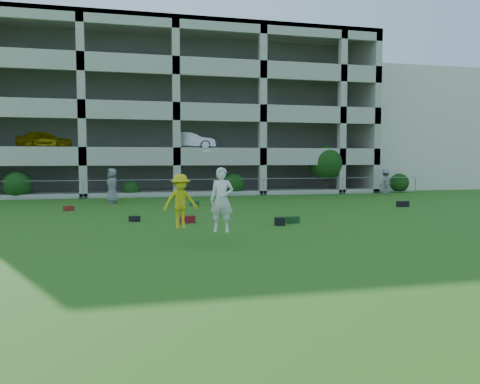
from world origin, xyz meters
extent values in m
plane|color=#235114|center=(0.00, 0.00, 0.00)|extent=(100.00, 100.00, 0.00)
cube|color=beige|center=(23.00, 28.00, 5.00)|extent=(16.00, 14.00, 10.00)
imported|color=slate|center=(-4.07, 15.15, 1.00)|extent=(0.92, 1.13, 2.00)
imported|color=slate|center=(14.67, 17.64, 0.90)|extent=(1.32, 1.03, 1.79)
cube|color=#5E1011|center=(-0.89, 5.93, 0.14)|extent=(0.58, 0.36, 0.28)
cube|color=black|center=(-2.93, 6.83, 0.11)|extent=(0.47, 0.45, 0.22)
cube|color=#133415|center=(3.12, 4.95, 0.13)|extent=(0.61, 0.55, 0.26)
cube|color=black|center=(2.43, 4.45, 0.15)|extent=(0.39, 0.39, 0.30)
cube|color=black|center=(10.92, 9.55, 0.15)|extent=(0.60, 0.30, 0.30)
cube|color=#540E19|center=(-6.02, 11.62, 0.12)|extent=(0.53, 0.48, 0.24)
cube|color=#183D16|center=(0.32, 12.79, 0.12)|extent=(0.52, 0.34, 0.25)
imported|color=gold|center=(-1.62, 1.57, 1.26)|extent=(1.11, 0.73, 1.62)
imported|color=silver|center=(-0.47, 1.08, 1.32)|extent=(0.80, 0.66, 1.90)
cylinder|color=white|center=(-0.87, 1.32, 2.75)|extent=(0.27, 0.27, 0.05)
cube|color=#9E998C|center=(0.00, 32.75, 6.00)|extent=(30.00, 0.50, 12.00)
cube|color=#9E998C|center=(14.75, 26.00, 6.00)|extent=(0.50, 14.00, 12.00)
cube|color=#9E998C|center=(0.00, 26.00, 11.85)|extent=(30.00, 14.00, 0.30)
cube|color=#9E998C|center=(0.00, 26.00, 0.15)|extent=(30.00, 14.00, 0.30)
cube|color=#9E998C|center=(0.00, 26.00, 3.15)|extent=(30.00, 14.00, 0.30)
cube|color=#9E998C|center=(0.00, 26.00, 6.15)|extent=(30.00, 14.00, 0.30)
cube|color=#9E998C|center=(0.00, 26.00, 9.15)|extent=(30.00, 14.00, 0.30)
cube|color=#9E998C|center=(0.00, 19.15, 2.55)|extent=(30.00, 0.30, 0.90)
cube|color=#9E998C|center=(0.00, 19.15, 5.55)|extent=(30.00, 0.30, 0.90)
cube|color=#9E998C|center=(0.00, 19.15, 8.55)|extent=(30.00, 0.30, 0.90)
cube|color=#9E998C|center=(0.00, 19.15, 11.55)|extent=(30.00, 0.30, 0.90)
cube|color=#9E998C|center=(-6.00, 19.25, 6.00)|extent=(0.50, 0.50, 12.00)
cube|color=#9E998C|center=(0.00, 19.25, 6.00)|extent=(0.50, 0.50, 12.00)
cube|color=#9E998C|center=(6.00, 19.25, 6.00)|extent=(0.50, 0.50, 12.00)
cube|color=#9E998C|center=(12.00, 19.25, 6.00)|extent=(0.50, 0.50, 12.00)
cube|color=#605E59|center=(0.00, 28.00, 6.00)|extent=(29.00, 9.00, 11.60)
imported|color=yellow|center=(-8.99, 24.00, 3.96)|extent=(3.94, 1.73, 1.32)
imported|color=silver|center=(1.55, 24.00, 3.96)|extent=(4.17, 1.98, 1.32)
cylinder|color=gray|center=(-6.00, 19.00, 0.60)|extent=(0.06, 0.06, 1.20)
cylinder|color=gray|center=(0.00, 19.00, 0.60)|extent=(0.06, 0.06, 1.20)
cylinder|color=gray|center=(6.00, 19.00, 0.60)|extent=(0.06, 0.06, 1.20)
cylinder|color=gray|center=(12.00, 19.00, 0.60)|extent=(0.06, 0.06, 1.20)
cylinder|color=gray|center=(18.00, 19.00, 0.60)|extent=(0.06, 0.06, 1.20)
cylinder|color=gray|center=(0.00, 19.00, 1.15)|extent=(36.00, 0.04, 0.04)
cylinder|color=gray|center=(0.00, 19.00, 0.08)|extent=(36.00, 0.04, 0.04)
sphere|color=#163D11|center=(-10.00, 19.60, 0.88)|extent=(1.76, 1.76, 1.76)
sphere|color=#163D11|center=(-3.00, 19.60, 0.55)|extent=(1.10, 1.10, 1.10)
sphere|color=#163D11|center=(4.00, 19.60, 0.77)|extent=(1.54, 1.54, 1.54)
cylinder|color=#382314|center=(11.00, 19.80, 0.98)|extent=(0.16, 0.16, 1.96)
sphere|color=#163D11|center=(11.00, 19.80, 2.24)|extent=(2.52, 2.52, 2.52)
sphere|color=#163D11|center=(17.00, 19.60, 0.72)|extent=(1.43, 1.43, 1.43)
camera|label=1|loc=(-3.09, -12.35, 2.50)|focal=35.00mm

